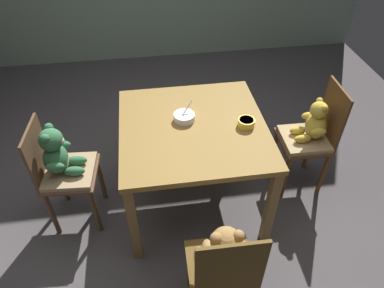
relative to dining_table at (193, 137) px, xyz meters
The scene contains 7 objects.
ground_plane 0.68m from the dining_table, ahead, with size 5.20×5.20×0.04m.
dining_table is the anchor object (origin of this frame).
teddy_chair_near_left 0.94m from the dining_table, behind, with size 0.40×0.41×0.88m.
teddy_chair_near_front 0.95m from the dining_table, 88.76° to the right, with size 0.38×0.37×0.94m.
teddy_chair_near_right 0.94m from the dining_table, ahead, with size 0.38×0.38×0.94m.
porridge_bowl_white_center 0.16m from the dining_table, 124.02° to the left, with size 0.15×0.15×0.12m.
porridge_bowl_yellow_near_right 0.39m from the dining_table, ahead, with size 0.12×0.12×0.05m.
Camera 1 is at (-0.29, -1.89, 2.28)m, focal length 33.03 mm.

